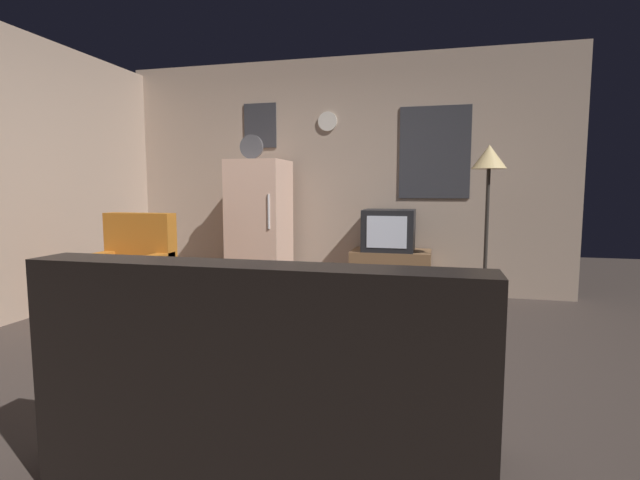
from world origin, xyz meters
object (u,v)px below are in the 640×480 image
Objects in this scene: wine_glass at (284,273)px; book_stack at (451,302)px; couch at (271,401)px; tv_stand at (391,274)px; crt_tv at (389,230)px; armchair at (128,282)px; standing_lamp at (489,170)px; coffee_table at (275,308)px; fridge at (260,228)px; mug_ceramic_white at (257,274)px.

book_stack is at bearing 48.73° from wine_glass.
couch is (0.49, -1.65, -0.23)m from wine_glass.
tv_stand is at bearing 68.18° from wine_glass.
crt_tv is 0.56× the size of armchair.
couch is (-1.10, -2.90, -1.05)m from standing_lamp.
wine_glass reaches higher than coffee_table.
couch is at bearing -92.60° from crt_tv.
coffee_table is (-1.70, -1.15, -1.13)m from standing_lamp.
armchair reaches higher than coffee_table.
fridge is at bearing 178.72° from book_stack.
wine_glass is at bearing -141.99° from standing_lamp.
mug_ceramic_white is (-0.88, -1.62, -0.23)m from crt_tv.
crt_tv is 2.62× the size of book_stack.
mug_ceramic_white is at bearing -118.32° from crt_tv.
fridge is at bearing 110.40° from mug_ceramic_white.
tv_stand is 0.70m from book_stack.
tv_stand is 1.17× the size of coffee_table.
coffee_table is (0.68, -1.43, -0.52)m from fridge.
mug_ceramic_white is (-0.23, 0.05, -0.03)m from wine_glass.
standing_lamp is at bearing -39.35° from book_stack.
tv_stand is at bearing 5.56° from fridge.
tv_stand is 1.56× the size of crt_tv.
mug_ceramic_white is 1.86m from couch.
armchair is (-1.58, 0.27, -0.20)m from wine_glass.
mug_ceramic_white is 1.37m from armchair.
couch is (-0.18, -3.32, 0.05)m from tv_stand.
book_stack is at bearing -16.58° from tv_stand.
couch is at bearing -93.09° from tv_stand.
wine_glass is at bearing 106.54° from couch.
fridge is 1.67m from coffee_table.
coffee_table is 4.80× the size of wine_glass.
couch is (0.59, -1.75, 0.08)m from coffee_table.
tv_stand is at bearing 60.93° from mug_ceramic_white.
armchair is at bearing 170.42° from mug_ceramic_white.
wine_glass is (-0.64, -1.67, -0.20)m from crt_tv.
book_stack is (1.30, 1.48, -0.50)m from wine_glass.
fridge is 3.28× the size of crt_tv.
crt_tv is (1.43, 0.14, -0.01)m from fridge.
mug_ceramic_white is at bearing -136.91° from book_stack.
crt_tv is 1.21m from standing_lamp.
standing_lamp reaches higher than couch.
tv_stand is 1.76m from coffee_table.
armchair is (-0.79, -1.26, -0.42)m from fridge.
fridge reaches higher than couch.
couch is (-0.15, -3.32, -0.43)m from crt_tv.
fridge is 11.80× the size of wine_glass.
wine_glass is (0.10, -0.10, 0.31)m from coffee_table.
wine_glass is (-0.67, -1.67, 0.28)m from tv_stand.
crt_tv reaches higher than armchair.
couch is at bearing -66.89° from mug_ceramic_white.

